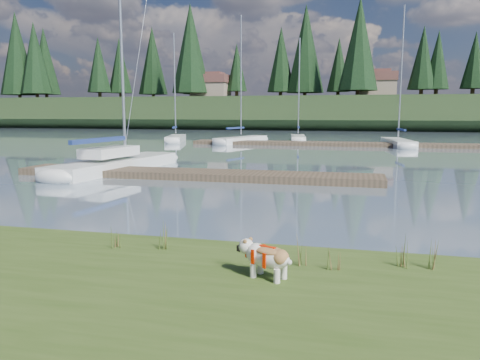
# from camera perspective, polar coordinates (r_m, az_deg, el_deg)

# --- Properties ---
(ground) EXTENTS (200.00, 200.00, 0.00)m
(ground) POSITION_cam_1_polar(r_m,az_deg,el_deg) (40.20, 9.80, 4.16)
(ground) COLOR gray
(ground) RESTS_ON ground
(ridge) EXTENTS (200.00, 20.00, 5.00)m
(ridge) POSITION_cam_1_polar(r_m,az_deg,el_deg) (83.05, 11.94, 7.92)
(ridge) COLOR black
(ridge) RESTS_ON ground
(bulldog) EXTENTS (0.93, 0.59, 0.55)m
(bulldog) POSITION_cam_1_polar(r_m,az_deg,el_deg) (7.12, 3.31, -9.21)
(bulldog) COLOR silver
(bulldog) RESTS_ON bank
(sailboat_main) EXTENTS (3.05, 9.70, 13.65)m
(sailboat_main) POSITION_cam_1_polar(r_m,az_deg,el_deg) (23.99, -13.87, 2.30)
(sailboat_main) COLOR white
(sailboat_main) RESTS_ON ground
(dock_near) EXTENTS (16.00, 2.00, 0.30)m
(dock_near) POSITION_cam_1_polar(r_m,az_deg,el_deg) (20.34, -5.76, 0.70)
(dock_near) COLOR #4C3D2C
(dock_near) RESTS_ON ground
(dock_far) EXTENTS (26.00, 2.20, 0.30)m
(dock_far) POSITION_cam_1_polar(r_m,az_deg,el_deg) (40.10, 12.66, 4.28)
(dock_far) COLOR #4C3D2C
(dock_far) RESTS_ON ground
(sailboat_bg_0) EXTENTS (3.15, 7.08, 10.21)m
(sailboat_bg_0) POSITION_cam_1_polar(r_m,az_deg,el_deg) (45.96, -7.75, 5.12)
(sailboat_bg_0) COLOR white
(sailboat_bg_0) RESTS_ON ground
(sailboat_bg_1) EXTENTS (4.01, 7.65, 11.38)m
(sailboat_bg_1) POSITION_cam_1_polar(r_m,az_deg,el_deg) (43.28, 0.62, 5.00)
(sailboat_bg_1) COLOR white
(sailboat_bg_1) RESTS_ON ground
(sailboat_bg_2) EXTENTS (2.15, 6.50, 9.77)m
(sailboat_bg_2) POSITION_cam_1_polar(r_m,az_deg,el_deg) (45.88, 7.07, 5.14)
(sailboat_bg_2) COLOR white
(sailboat_bg_2) RESTS_ON ground
(sailboat_bg_3) EXTENTS (2.51, 7.87, 11.40)m
(sailboat_bg_3) POSITION_cam_1_polar(r_m,az_deg,el_deg) (41.72, 18.50, 4.45)
(sailboat_bg_3) COLOR white
(sailboat_bg_3) RESTS_ON ground
(weed_0) EXTENTS (0.17, 0.14, 0.69)m
(weed_0) POSITION_cam_1_polar(r_m,az_deg,el_deg) (8.66, -9.11, -6.47)
(weed_0) COLOR #475B23
(weed_0) RESTS_ON bank
(weed_1) EXTENTS (0.17, 0.14, 0.53)m
(weed_1) POSITION_cam_1_polar(r_m,az_deg,el_deg) (7.79, 7.38, -8.63)
(weed_1) COLOR #475B23
(weed_1) RESTS_ON bank
(weed_2) EXTENTS (0.17, 0.14, 0.55)m
(weed_2) POSITION_cam_1_polar(r_m,az_deg,el_deg) (8.08, 19.14, -8.36)
(weed_2) COLOR #475B23
(weed_2) RESTS_ON bank
(weed_3) EXTENTS (0.17, 0.14, 0.47)m
(weed_3) POSITION_cam_1_polar(r_m,az_deg,el_deg) (8.96, -14.67, -6.76)
(weed_3) COLOR #475B23
(weed_3) RESTS_ON bank
(weed_4) EXTENTS (0.17, 0.14, 0.44)m
(weed_4) POSITION_cam_1_polar(r_m,az_deg,el_deg) (7.68, 11.39, -9.28)
(weed_4) COLOR #475B23
(weed_4) RESTS_ON bank
(weed_5) EXTENTS (0.17, 0.14, 0.60)m
(weed_5) POSITION_cam_1_polar(r_m,az_deg,el_deg) (8.13, 22.49, -8.28)
(weed_5) COLOR #475B23
(weed_5) RESTS_ON bank
(mud_lip) EXTENTS (60.00, 0.50, 0.14)m
(mud_lip) POSITION_cam_1_polar(r_m,az_deg,el_deg) (9.26, -4.18, -9.08)
(mud_lip) COLOR #33281C
(mud_lip) RESTS_ON ground
(conifer_0) EXTENTS (5.72, 5.72, 14.15)m
(conifer_0) POSITION_cam_1_polar(r_m,az_deg,el_deg) (96.74, -23.72, 13.46)
(conifer_0) COLOR #382619
(conifer_0) RESTS_ON ridge
(conifer_1) EXTENTS (4.40, 4.40, 11.30)m
(conifer_1) POSITION_cam_1_polar(r_m,az_deg,el_deg) (91.97, -14.44, 13.34)
(conifer_1) COLOR #382619
(conifer_1) RESTS_ON ridge
(conifer_2) EXTENTS (6.60, 6.60, 16.05)m
(conifer_2) POSITION_cam_1_polar(r_m,az_deg,el_deg) (83.48, -6.04, 15.65)
(conifer_2) COLOR #382619
(conifer_2) RESTS_ON ridge
(conifer_3) EXTENTS (4.84, 4.84, 12.25)m
(conifer_3) POSITION_cam_1_polar(r_m,az_deg,el_deg) (83.46, 5.01, 14.42)
(conifer_3) COLOR #382619
(conifer_3) RESTS_ON ridge
(conifer_4) EXTENTS (6.16, 6.16, 15.10)m
(conifer_4) POSITION_cam_1_polar(r_m,az_deg,el_deg) (76.69, 14.33, 15.76)
(conifer_4) COLOR #382619
(conifer_4) RESTS_ON ridge
(conifer_5) EXTENTS (3.96, 3.96, 10.35)m
(conifer_5) POSITION_cam_1_polar(r_m,az_deg,el_deg) (81.33, 22.96, 13.32)
(conifer_5) COLOR #382619
(conifer_5) RESTS_ON ridge
(house_0) EXTENTS (6.30, 5.30, 4.65)m
(house_0) POSITION_cam_1_polar(r_m,az_deg,el_deg) (83.86, -3.54, 11.37)
(house_0) COLOR gray
(house_0) RESTS_ON ridge
(house_1) EXTENTS (6.30, 5.30, 4.65)m
(house_1) POSITION_cam_1_polar(r_m,az_deg,el_deg) (81.19, 16.31, 11.16)
(house_1) COLOR gray
(house_1) RESTS_ON ridge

